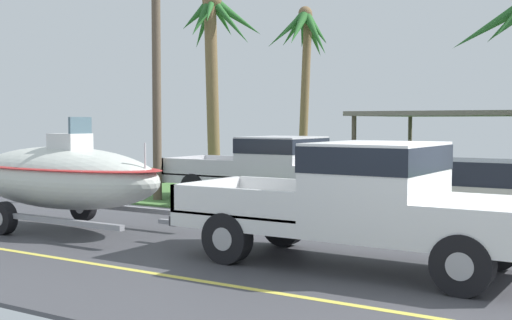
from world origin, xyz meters
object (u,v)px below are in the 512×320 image
(parked_sedan_near, at_px, (480,193))
(carport_awning, at_px, (502,115))
(palm_tree_far_right, at_px, (305,45))
(pickup_truck_towing, at_px, (374,199))
(palm_tree_far_left, at_px, (214,44))
(utility_pole, at_px, (156,32))
(parked_pickup_background, at_px, (281,167))
(boat_on_trailer, at_px, (61,177))

(parked_sedan_near, xyz_separation_m, carport_awning, (-0.97, 6.32, 1.72))
(parked_sedan_near, xyz_separation_m, palm_tree_far_right, (-8.44, 7.75, 4.37))
(pickup_truck_towing, distance_m, carport_awning, 11.64)
(palm_tree_far_left, height_order, utility_pole, utility_pole)
(utility_pole, bearing_deg, parked_pickup_background, 19.84)
(parked_sedan_near, distance_m, palm_tree_far_right, 12.26)
(parked_pickup_background, xyz_separation_m, parked_sedan_near, (5.28, -0.60, -0.34))
(pickup_truck_towing, bearing_deg, parked_pickup_background, 130.74)
(boat_on_trailer, bearing_deg, pickup_truck_towing, 0.00)
(palm_tree_far_left, bearing_deg, pickup_truck_towing, -44.31)
(carport_awning, xyz_separation_m, palm_tree_far_right, (-7.46, 1.43, 2.65))
(parked_sedan_near, bearing_deg, carport_awning, 98.74)
(parked_pickup_background, height_order, palm_tree_far_left, palm_tree_far_left)
(boat_on_trailer, xyz_separation_m, palm_tree_far_right, (-1.36, 12.97, 3.96))
(boat_on_trailer, distance_m, carport_awning, 13.12)
(parked_sedan_near, bearing_deg, palm_tree_far_right, 137.44)
(pickup_truck_towing, bearing_deg, palm_tree_far_left, 135.69)
(boat_on_trailer, bearing_deg, palm_tree_far_left, 108.45)
(boat_on_trailer, relative_size, palm_tree_far_right, 0.97)
(carport_awning, bearing_deg, palm_tree_far_left, -169.81)
(carport_awning, distance_m, palm_tree_far_left, 9.86)
(boat_on_trailer, relative_size, parked_pickup_background, 1.05)
(palm_tree_far_left, bearing_deg, utility_pole, -70.53)
(carport_awning, relative_size, utility_pole, 0.88)
(boat_on_trailer, height_order, utility_pole, utility_pole)
(pickup_truck_towing, xyz_separation_m, palm_tree_far_left, (-10.09, 9.85, 3.85))
(pickup_truck_towing, xyz_separation_m, parked_pickup_background, (-5.01, 5.82, -0.04))
(pickup_truck_towing, height_order, parked_sedan_near, pickup_truck_towing)
(carport_awning, bearing_deg, palm_tree_far_right, 169.18)
(pickup_truck_towing, height_order, boat_on_trailer, boat_on_trailer)
(palm_tree_far_left, height_order, palm_tree_far_right, palm_tree_far_left)
(pickup_truck_towing, distance_m, utility_pole, 10.12)
(pickup_truck_towing, height_order, parked_pickup_background, pickup_truck_towing)
(palm_tree_far_right, bearing_deg, pickup_truck_towing, -57.79)
(parked_sedan_near, bearing_deg, boat_on_trailer, -143.57)
(boat_on_trailer, xyz_separation_m, palm_tree_far_left, (-3.29, 9.85, 3.83))
(palm_tree_far_left, xyz_separation_m, palm_tree_far_right, (1.92, 3.11, 0.14))
(carport_awning, relative_size, palm_tree_far_left, 1.17)
(pickup_truck_towing, height_order, palm_tree_far_right, palm_tree_far_right)
(parked_sedan_near, bearing_deg, parked_pickup_background, 173.52)
(parked_sedan_near, relative_size, utility_pole, 0.50)
(carport_awning, relative_size, palm_tree_far_right, 1.21)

